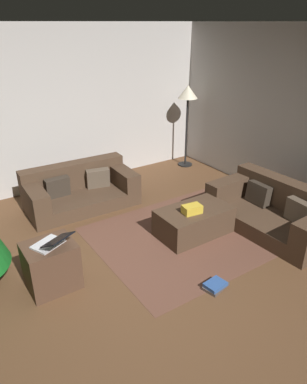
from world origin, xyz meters
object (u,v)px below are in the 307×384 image
Objects in this scene: gift_box at (192,209)px; couch_left at (79,190)px; tv_remote at (186,212)px; laptop at (52,242)px; side_table at (51,266)px; book_stack at (216,285)px; corner_lamp at (188,98)px; couch_right at (275,211)px; ottoman at (194,221)px.

couch_left is at bearing 115.67° from gift_box.
laptop is at bearing 163.18° from tv_remote.
side_table is 1.70× the size of book_stack.
book_stack is (1.43, -1.01, -0.23)m from side_table.
tv_remote is 0.35× the size of laptop.
corner_lamp reaches higher than book_stack.
couch_right is 6.95× the size of gift_box.
laptop reaches higher than book_stack.
couch_left is at bearing 40.46° from couch_right.
book_stack is at bearing -127.40° from tv_remote.
book_stack is (-0.52, -1.00, -0.15)m from ottoman.
corner_lamp is at bearing 53.26° from gift_box.
book_stack is at bearing -117.34° from ottoman.
gift_box is at bearing -2.35° from side_table.
side_table is (-1.02, -1.64, 0.01)m from couch_left.
side_table is at bearing 161.45° from tv_remote.
gift_box is 0.08m from tv_remote.
corner_lamp is (1.60, 2.15, 0.89)m from gift_box.
laptop is (0.02, -0.05, 0.31)m from side_table.
ottoman reaches higher than book_stack.
book_stack is 0.20× the size of corner_lamp.
tv_remote is (-0.16, -0.03, 0.20)m from ottoman.
couch_left reaches higher than tv_remote.
ottoman is 0.27m from gift_box.
gift_box is 1.09m from book_stack.
gift_box is 2.83m from corner_lamp.
corner_lamp reaches higher than side_table.
book_stack is (-1.54, -0.52, -0.21)m from couch_right.
gift_box is at bearing 67.75° from couch_right.
side_table is 0.32m from laptop.
couch_left is 1.90m from ottoman.
corner_lamp is at bearing 31.02° from side_table.
corner_lamp reaches higher than ottoman.
book_stack is (0.41, -2.65, -0.21)m from couch_left.
side_table is at bearing 179.63° from ottoman.
gift_box is 1.85m from side_table.
couch_right is at bearing -20.23° from gift_box.
couch_right is 3.22× the size of side_table.
tv_remote is 1.79m from side_table.
couch_left is at bearing 98.78° from book_stack.
couch_right reaches higher than gift_box.
ottoman is (0.92, -1.66, -0.06)m from couch_left.
couch_left reaches higher than side_table.
corner_lamp is at bearing -12.53° from couch_right.
couch_left is 1.93m from side_table.
gift_box is at bearing -126.74° from corner_lamp.
laptop is (-1.76, -0.01, 0.19)m from tv_remote.
gift_box is (-1.13, 0.42, 0.17)m from couch_right.
corner_lamp is (3.45, 2.07, 1.06)m from side_table.
tv_remote is at bearing -1.28° from side_table.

